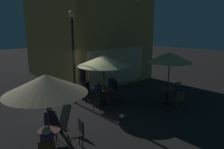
{
  "coord_description": "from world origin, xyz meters",
  "views": [
    {
      "loc": [
        -4.28,
        -7.93,
        3.51
      ],
      "look_at": [
        1.67,
        -0.98,
        1.46
      ],
      "focal_mm": 33.53,
      "sensor_mm": 36.0,
      "label": 1
    }
  ],
  "objects": [
    {
      "name": "cafe_chair_0",
      "position": [
        3.56,
        -3.24,
        0.52
      ],
      "size": [
        0.51,
        0.51,
        0.86
      ],
      "rotation": [
        0.0,
        0.0,
        1.24
      ],
      "color": "brown",
      "rests_on": "ground"
    },
    {
      "name": "cafe_chair_4",
      "position": [
        2.25,
        -0.35,
        0.57
      ],
      "size": [
        0.54,
        0.54,
        0.93
      ],
      "rotation": [
        0.0,
        0.0,
        -2.8
      ],
      "color": "brown",
      "rests_on": "ground"
    },
    {
      "name": "patio_umbrella_2",
      "position": [
        1.49,
        -0.62,
        2.07
      ],
      "size": [
        2.36,
        2.36,
        2.32
      ],
      "color": "black",
      "rests_on": "ground"
    },
    {
      "name": "patron_seated_2",
      "position": [
        -2.49,
        -3.44,
        0.7
      ],
      "size": [
        0.45,
        0.52,
        1.23
      ],
      "rotation": [
        0.0,
        0.0,
        1.1
      ],
      "color": "#5A3465",
      "rests_on": "ground"
    },
    {
      "name": "cafe_building",
      "position": [
        3.18,
        3.76,
        3.69
      ],
      "size": [
        6.03,
        7.56,
        7.39
      ],
      "color": "tan",
      "rests_on": "ground"
    },
    {
      "name": "cafe_table_1",
      "position": [
        -2.17,
        -2.8,
        0.51
      ],
      "size": [
        0.62,
        0.62,
        0.76
      ],
      "color": "black",
      "rests_on": "ground"
    },
    {
      "name": "cafe_chair_1",
      "position": [
        -1.39,
        -3.01,
        0.55
      ],
      "size": [
        0.53,
        0.53,
        0.9
      ],
      "rotation": [
        0.0,
        0.0,
        2.88
      ],
      "color": "black",
      "rests_on": "ground"
    },
    {
      "name": "patio_umbrella_1",
      "position": [
        -2.17,
        -2.8,
        2.07
      ],
      "size": [
        2.19,
        2.19,
        2.33
      ],
      "color": "black",
      "rests_on": "ground"
    },
    {
      "name": "ground_plane",
      "position": [
        0.0,
        0.0,
        0.0
      ],
      "size": [
        60.0,
        60.0,
        0.0
      ],
      "primitive_type": "plane",
      "color": "#292727"
    },
    {
      "name": "cafe_chair_2",
      "position": [
        -1.81,
        -2.08,
        0.53
      ],
      "size": [
        0.53,
        0.53,
        0.86
      ],
      "rotation": [
        0.0,
        0.0,
        -2.03
      ],
      "color": "brown",
      "rests_on": "ground"
    },
    {
      "name": "cafe_chair_5",
      "position": [
        1.12,
        0.1,
        0.59
      ],
      "size": [
        0.53,
        0.53,
        0.98
      ],
      "rotation": [
        0.0,
        0.0,
        -1.1
      ],
      "color": "black",
      "rests_on": "ground"
    },
    {
      "name": "patio_umbrella_0",
      "position": [
        3.82,
        -2.48,
        2.2
      ],
      "size": [
        1.99,
        1.99,
        2.44
      ],
      "color": "black",
      "rests_on": "ground"
    },
    {
      "name": "patron_seated_0",
      "position": [
        3.6,
        -3.12,
        0.71
      ],
      "size": [
        0.45,
        0.54,
        1.24
      ],
      "rotation": [
        0.0,
        0.0,
        1.24
      ],
      "color": "#314636",
      "rests_on": "ground"
    },
    {
      "name": "cafe_chair_6",
      "position": [
        0.8,
        -1.0,
        0.56
      ],
      "size": [
        0.52,
        0.52,
        0.95
      ],
      "rotation": [
        0.0,
        0.0,
        0.5
      ],
      "color": "black",
      "rests_on": "ground"
    },
    {
      "name": "cafe_table_0",
      "position": [
        3.82,
        -2.48,
        0.51
      ],
      "size": [
        0.68,
        0.68,
        0.74
      ],
      "color": "black",
      "rests_on": "ground"
    },
    {
      "name": "patron_standing_5",
      "position": [
        1.12,
        0.62,
        0.92
      ],
      "size": [
        0.3,
        0.3,
        1.81
      ],
      "rotation": [
        0.0,
        0.0,
        5.12
      ],
      "color": "#2A4439",
      "rests_on": "ground"
    },
    {
      "name": "menu_sandwich_board",
      "position": [
        -1.25,
        -1.61,
        0.47
      ],
      "size": [
        0.67,
        0.57,
        0.91
      ],
      "rotation": [
        0.0,
        0.0,
        -0.04
      ],
      "color": "black",
      "rests_on": "ground"
    },
    {
      "name": "patron_seated_4",
      "position": [
        0.92,
        -0.93,
        0.72
      ],
      "size": [
        0.55,
        0.49,
        1.27
      ],
      "rotation": [
        0.0,
        0.0,
        0.5
      ],
      "color": "#542114",
      "rests_on": "ground"
    },
    {
      "name": "patron_seated_3",
      "position": [
        2.12,
        -0.4,
        0.72
      ],
      "size": [
        0.53,
        0.45,
        1.28
      ],
      "rotation": [
        0.0,
        0.0,
        -2.8
      ],
      "color": "#623764",
      "rests_on": "ground"
    },
    {
      "name": "street_lamp_near_corner",
      "position": [
        0.53,
        0.39,
        2.84
      ],
      "size": [
        0.3,
        0.3,
        4.25
      ],
      "color": "black",
      "rests_on": "ground"
    },
    {
      "name": "cafe_table_2",
      "position": [
        1.49,
        -0.62,
        0.53
      ],
      "size": [
        0.73,
        0.73,
        0.73
      ],
      "color": "black",
      "rests_on": "ground"
    },
    {
      "name": "patron_seated_1",
      "position": [
        -1.87,
        -2.21,
        0.69
      ],
      "size": [
        0.46,
        0.53,
        1.22
      ],
      "rotation": [
        0.0,
        0.0,
        -2.03
      ],
      "color": "#7C7352",
      "rests_on": "ground"
    }
  ]
}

